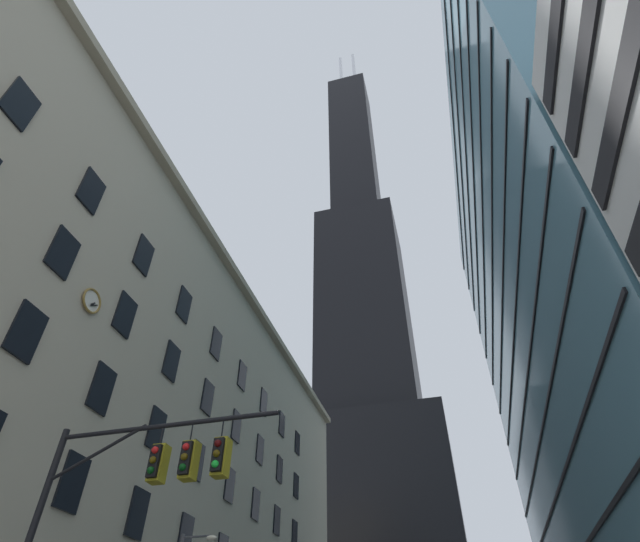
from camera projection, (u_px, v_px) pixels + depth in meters
station_building at (138, 460)px, 35.96m from camera, size 14.91×56.18×28.89m
dark_skyscraper at (369, 361)px, 109.76m from camera, size 29.11×29.11×199.62m
glass_office_midrise at (606, 296)px, 42.27m from camera, size 17.14×48.52×55.03m
traffic_signal_mast at (138, 492)px, 13.42m from camera, size 7.20×0.63×7.78m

